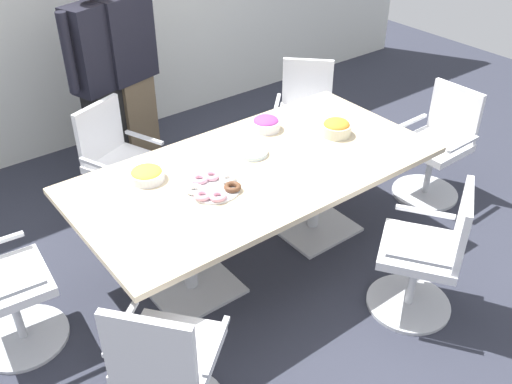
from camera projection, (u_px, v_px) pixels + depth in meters
ground_plane at (256, 255)px, 4.17m from camera, size 10.00×10.00×0.01m
conference_table at (256, 183)px, 3.82m from camera, size 2.40×1.20×0.75m
office_chair_1 at (167, 369)px, 2.82m from camera, size 0.76×0.76×0.91m
office_chair_2 at (426, 259)px, 3.51m from camera, size 0.75×0.75×0.91m
office_chair_3 at (437, 150)px, 4.63m from camera, size 0.55×0.55×0.91m
office_chair_4 at (305, 120)px, 5.06m from camera, size 0.76×0.76×0.91m
office_chair_5 at (120, 169)px, 4.38m from camera, size 0.70×0.70×0.91m
person_standing_0 at (101, 79)px, 4.51m from camera, size 0.60×0.35×1.78m
person_standing_1 at (130, 69)px, 4.67m from camera, size 0.61×0.33×1.78m
snack_bowl_chips_yellow at (147, 174)px, 3.60m from camera, size 0.22×0.22×0.08m
snack_bowl_candy_mix at (266, 123)px, 4.16m from camera, size 0.21×0.21×0.10m
snack_bowl_chips_orange at (337, 128)px, 4.08m from camera, size 0.21×0.21×0.12m
donut_platter at (213, 187)px, 3.51m from camera, size 0.34×0.34×0.04m
plate_stack at (252, 152)px, 3.87m from camera, size 0.21×0.21×0.03m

